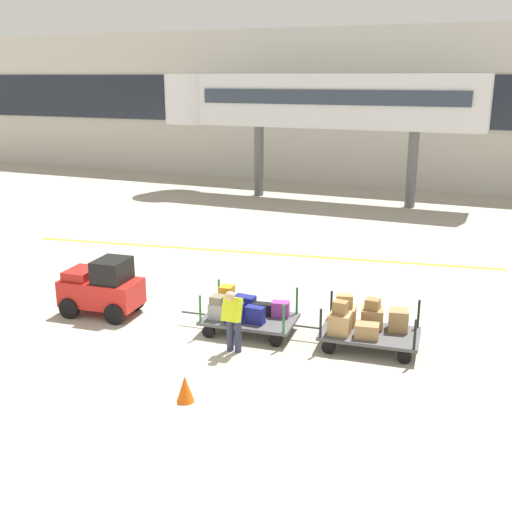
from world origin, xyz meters
name	(u,v)px	position (x,y,z in m)	size (l,w,h in m)	color
ground_plane	(127,363)	(0.00, 0.00, 0.00)	(120.00, 120.00, 0.00)	#A8A08E
apron_lead_line	(254,253)	(-0.85, 9.42, 0.00)	(17.42, 0.20, 0.01)	yellow
terminal_building	(379,108)	(0.00, 25.98, 4.46)	(58.37, 2.51, 8.90)	#BCB7AD
jet_bridge	(302,101)	(-2.69, 19.99, 4.99)	(16.77, 3.00, 6.34)	silver
baggage_tug	(102,288)	(-2.26, 2.28, 0.75)	(2.19, 1.39, 1.58)	red
baggage_cart_lead	(245,312)	(1.74, 2.67, 0.52)	(3.05, 1.60, 1.10)	#4C4C4F
baggage_cart_middle	(364,324)	(4.71, 2.96, 0.57)	(3.05, 1.60, 1.20)	#4C4C4F
baggage_handler	(233,318)	(1.99, 1.43, 0.87)	(0.41, 0.45, 1.56)	#2D334C
safety_cone_far	(185,389)	(2.06, -0.99, 0.28)	(0.36, 0.36, 0.55)	#EA590F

